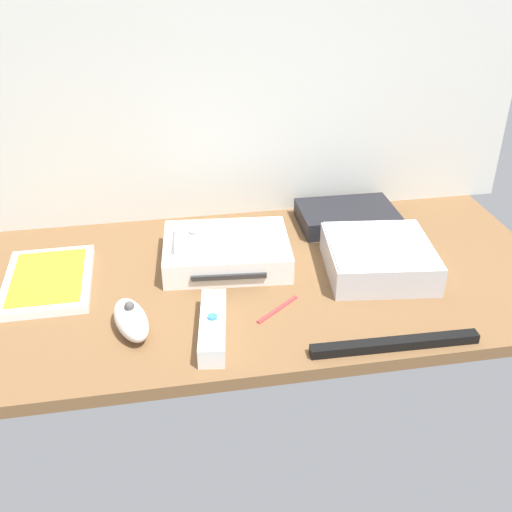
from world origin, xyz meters
TOP-DOWN VIEW (x-y plane):
  - ground_plane at (0.00, 0.00)cm, footprint 100.00×48.00cm
  - back_wall at (0.00, 24.60)cm, footprint 110.00×1.20cm
  - game_console at (-4.12, 5.48)cm, footprint 22.31×17.87cm
  - mini_computer at (20.35, -1.72)cm, footprint 18.91×18.91cm
  - game_case at (-33.41, 3.65)cm, footprint 13.75×19.11cm
  - network_router at (20.34, 15.61)cm, footprint 18.19×12.61cm
  - remote_wand at (-8.74, -14.26)cm, footprint 5.68×15.16cm
  - remote_nunchuk at (-20.12, -11.30)cm, footprint 6.85×10.80cm
  - remote_classic_pad at (-5.38, 4.86)cm, footprint 15.19×9.53cm
  - sensor_bar at (15.74, -21.53)cm, footprint 24.04×2.39cm
  - stylus_pen at (1.58, -9.82)cm, footprint 7.46×6.17cm

SIDE VIEW (x-z plane):
  - ground_plane at x=0.00cm, z-range -2.00..0.00cm
  - stylus_pen at x=1.58cm, z-range 0.00..0.70cm
  - sensor_bar at x=15.74cm, z-range 0.00..1.40cm
  - game_case at x=-33.41cm, z-range -0.02..1.54cm
  - remote_wand at x=-8.74cm, z-range -0.19..3.21cm
  - network_router at x=20.34cm, z-range 0.00..3.40cm
  - remote_nunchuk at x=-20.12cm, z-range -0.51..4.59cm
  - game_console at x=-4.12cm, z-range 0.00..4.40cm
  - mini_computer at x=20.35cm, z-range -0.01..5.29cm
  - remote_classic_pad at x=-5.38cm, z-range 4.21..6.61cm
  - back_wall at x=0.00cm, z-range 0.00..64.00cm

